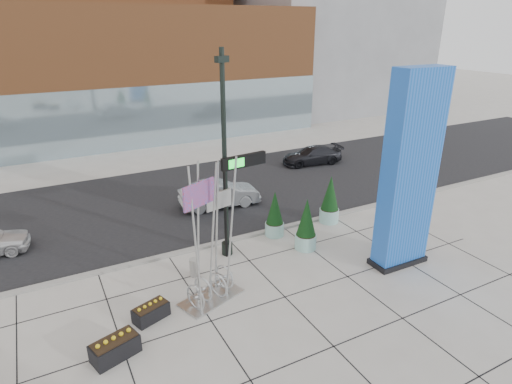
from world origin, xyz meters
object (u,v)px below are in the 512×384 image
car_silver_mid (219,194)px  public_art_sculpture (210,266)px  overhead_street_sign (241,171)px  lamp_post (225,178)px  concrete_bollard (194,267)px  blue_pylon (409,176)px

car_silver_mid → public_art_sculpture: bearing=160.7°
overhead_street_sign → car_silver_mid: bearing=70.6°
lamp_post → concrete_bollard: (-1.91, -1.00, -3.23)m
lamp_post → blue_pylon: bearing=-33.4°
concrete_bollard → car_silver_mid: size_ratio=0.17×
concrete_bollard → overhead_street_sign: overhead_street_sign is taller
lamp_post → overhead_street_sign: size_ratio=1.95×
public_art_sculpture → car_silver_mid: 8.69m
blue_pylon → concrete_bollard: size_ratio=10.75×
blue_pylon → overhead_street_sign: blue_pylon is taller
car_silver_mid → lamp_post: bearing=166.3°
blue_pylon → car_silver_mid: blue_pylon is taller
overhead_street_sign → car_silver_mid: size_ratio=1.02×
lamp_post → public_art_sculpture: lamp_post is taller
blue_pylon → lamp_post: bearing=147.3°
lamp_post → car_silver_mid: (1.81, 5.06, -2.88)m
lamp_post → public_art_sculpture: size_ratio=1.63×
blue_pylon → car_silver_mid: size_ratio=1.84×
concrete_bollard → overhead_street_sign: (2.56, 0.80, 3.51)m
blue_pylon → public_art_sculpture: blue_pylon is taller
concrete_bollard → overhead_street_sign: bearing=17.3°
concrete_bollard → car_silver_mid: car_silver_mid is taller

